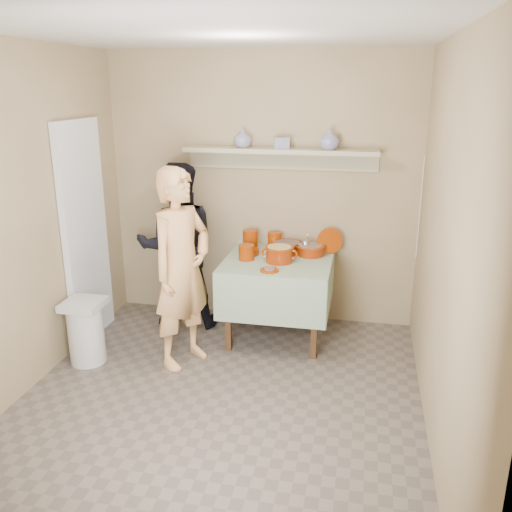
% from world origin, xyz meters
% --- Properties ---
extents(ground, '(3.50, 3.50, 0.00)m').
position_xyz_m(ground, '(0.00, 0.00, 0.00)').
color(ground, '#60554B').
rests_on(ground, ground).
extents(tile_panel, '(0.06, 0.70, 2.00)m').
position_xyz_m(tile_panel, '(-1.46, 0.95, 1.00)').
color(tile_panel, silver).
rests_on(tile_panel, ground).
extents(plate_stack_a, '(0.14, 0.14, 0.19)m').
position_xyz_m(plate_stack_a, '(-0.06, 1.53, 0.86)').
color(plate_stack_a, '#792504').
rests_on(plate_stack_a, serving_table).
extents(plate_stack_b, '(0.13, 0.13, 0.16)m').
position_xyz_m(plate_stack_b, '(0.16, 1.61, 0.84)').
color(plate_stack_b, '#792504').
rests_on(plate_stack_b, serving_table).
extents(bowl_stack, '(0.14, 0.14, 0.14)m').
position_xyz_m(bowl_stack, '(-0.03, 1.21, 0.83)').
color(bowl_stack, '#792504').
rests_on(bowl_stack, serving_table).
extents(empty_bowl, '(0.18, 0.18, 0.05)m').
position_xyz_m(empty_bowl, '(-0.04, 1.37, 0.79)').
color(empty_bowl, '#792504').
rests_on(empty_bowl, serving_table).
extents(propped_lid, '(0.26, 0.17, 0.24)m').
position_xyz_m(propped_lid, '(0.69, 1.56, 0.88)').
color(propped_lid, '#792504').
rests_on(propped_lid, serving_table).
extents(vase_right, '(0.23, 0.23, 0.19)m').
position_xyz_m(vase_right, '(0.65, 1.60, 1.81)').
color(vase_right, navy).
rests_on(vase_right, wall_shelf).
extents(vase_left, '(0.20, 0.20, 0.18)m').
position_xyz_m(vase_left, '(-0.15, 1.62, 1.81)').
color(vase_left, navy).
rests_on(vase_left, wall_shelf).
extents(ceramic_box, '(0.16, 0.13, 0.10)m').
position_xyz_m(ceramic_box, '(0.21, 1.61, 1.77)').
color(ceramic_box, navy).
rests_on(ceramic_box, wall_shelf).
extents(person_cook, '(0.63, 0.72, 1.68)m').
position_xyz_m(person_cook, '(-0.45, 0.63, 0.84)').
color(person_cook, tan).
rests_on(person_cook, ground).
extents(person_helper, '(0.93, 0.82, 1.60)m').
position_xyz_m(person_helper, '(-0.74, 1.36, 0.80)').
color(person_helper, black).
rests_on(person_helper, ground).
extents(room_shell, '(3.04, 3.54, 2.62)m').
position_xyz_m(room_shell, '(0.00, 0.00, 1.61)').
color(room_shell, tan).
rests_on(room_shell, ground).
extents(serving_table, '(0.97, 0.97, 0.76)m').
position_xyz_m(serving_table, '(0.25, 1.28, 0.64)').
color(serving_table, '#4C2D16').
rests_on(serving_table, ground).
extents(cazuela_meat_a, '(0.30, 0.30, 0.10)m').
position_xyz_m(cazuela_meat_a, '(0.29, 1.51, 0.82)').
color(cazuela_meat_a, '#6B1700').
rests_on(cazuela_meat_a, serving_table).
extents(cazuela_meat_b, '(0.28, 0.28, 0.10)m').
position_xyz_m(cazuela_meat_b, '(0.52, 1.47, 0.82)').
color(cazuela_meat_b, '#6B1700').
rests_on(cazuela_meat_b, serving_table).
extents(ladle, '(0.08, 0.26, 0.19)m').
position_xyz_m(ladle, '(0.48, 1.46, 0.87)').
color(ladle, silver).
rests_on(ladle, cazuela_meat_b).
extents(cazuela_rice, '(0.33, 0.25, 0.14)m').
position_xyz_m(cazuela_rice, '(0.27, 1.21, 0.85)').
color(cazuela_rice, '#6B1700').
rests_on(cazuela_rice, serving_table).
extents(front_plate, '(0.16, 0.16, 0.03)m').
position_xyz_m(front_plate, '(0.23, 0.94, 0.77)').
color(front_plate, '#792504').
rests_on(front_plate, serving_table).
extents(wall_shelf, '(1.80, 0.25, 0.21)m').
position_xyz_m(wall_shelf, '(0.20, 1.65, 1.67)').
color(wall_shelf, tan).
rests_on(wall_shelf, room_shell).
extents(trash_bin, '(0.32, 0.32, 0.56)m').
position_xyz_m(trash_bin, '(-1.26, 0.45, 0.28)').
color(trash_bin, silver).
rests_on(trash_bin, ground).
extents(electrical_cord, '(0.01, 0.05, 0.90)m').
position_xyz_m(electrical_cord, '(1.47, 1.48, 1.25)').
color(electrical_cord, silver).
rests_on(electrical_cord, wall_shelf).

